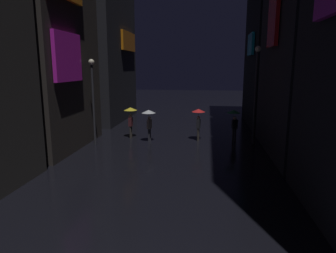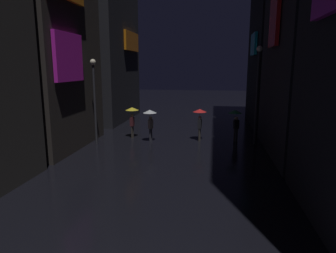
# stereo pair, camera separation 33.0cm
# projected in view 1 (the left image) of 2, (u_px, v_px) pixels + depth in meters

# --- Properties ---
(building_left_mid) EXTENTS (4.25, 7.02, 13.90)m
(building_left_mid) POSITION_uv_depth(u_px,v_px,m) (42.00, 30.00, 17.18)
(building_left_mid) COLOR #2D2826
(building_left_mid) RESTS_ON ground
(building_left_far) EXTENTS (4.25, 8.86, 20.89)m
(building_left_far) POSITION_uv_depth(u_px,v_px,m) (100.00, 2.00, 26.16)
(building_left_far) COLOR black
(building_left_far) RESTS_ON ground
(pedestrian_far_right_clear) EXTENTS (0.90, 0.90, 2.12)m
(pedestrian_far_right_clear) POSITION_uv_depth(u_px,v_px,m) (149.00, 117.00, 19.50)
(pedestrian_far_right_clear) COLOR #2D2D38
(pedestrian_far_right_clear) RESTS_ON ground
(pedestrian_foreground_right_green) EXTENTS (0.90, 0.90, 2.12)m
(pedestrian_foreground_right_green) POSITION_uv_depth(u_px,v_px,m) (234.00, 117.00, 19.49)
(pedestrian_foreground_right_green) COLOR #38332D
(pedestrian_foreground_right_green) RESTS_ON ground
(pedestrian_midstreet_centre_yellow) EXTENTS (0.90, 0.90, 2.12)m
(pedestrian_midstreet_centre_yellow) POSITION_uv_depth(u_px,v_px,m) (131.00, 114.00, 20.58)
(pedestrian_midstreet_centre_yellow) COLOR #38332D
(pedestrian_midstreet_centre_yellow) RESTS_ON ground
(pedestrian_near_crossing_red) EXTENTS (0.90, 0.90, 2.12)m
(pedestrian_near_crossing_red) POSITION_uv_depth(u_px,v_px,m) (198.00, 116.00, 19.85)
(pedestrian_near_crossing_red) COLOR #38332D
(pedestrian_near_crossing_red) RESTS_ON ground
(streetlamp_right_far) EXTENTS (0.36, 0.36, 6.11)m
(streetlamp_right_far) POSITION_uv_depth(u_px,v_px,m) (256.00, 85.00, 18.54)
(streetlamp_right_far) COLOR #2D2D33
(streetlamp_right_far) RESTS_ON ground
(streetlamp_left_far) EXTENTS (0.36, 0.36, 5.32)m
(streetlamp_left_far) POSITION_uv_depth(u_px,v_px,m) (93.00, 92.00, 18.47)
(streetlamp_left_far) COLOR #2D2D33
(streetlamp_left_far) RESTS_ON ground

